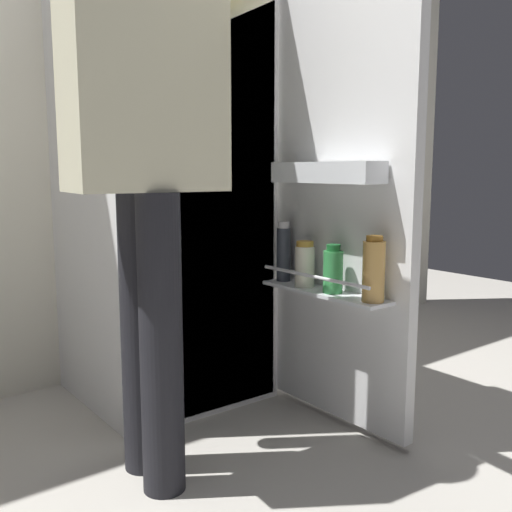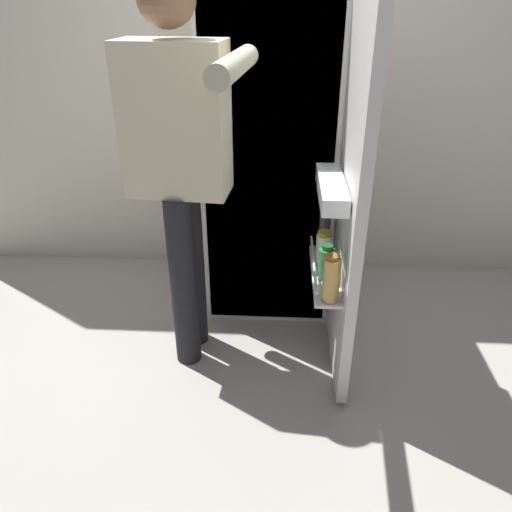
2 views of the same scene
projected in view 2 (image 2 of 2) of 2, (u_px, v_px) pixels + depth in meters
name	position (u px, v px, depth m)	size (l,w,h in m)	color
ground_plane	(264.00, 349.00, 2.48)	(6.73, 6.73, 0.00)	#B7B2A8
kitchen_wall	(274.00, 44.00, 2.68)	(4.40, 0.10, 2.69)	silver
refrigerator	(274.00, 158.00, 2.55)	(0.70, 1.28, 1.67)	white
person	(181.00, 152.00, 2.00)	(0.54, 0.76, 1.69)	black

